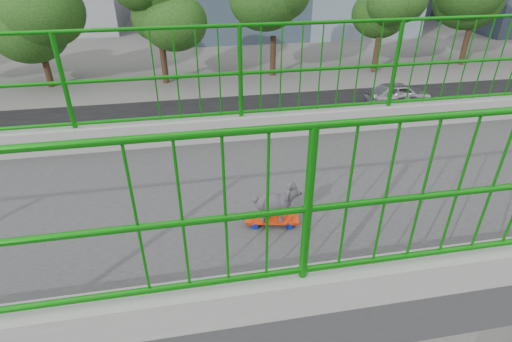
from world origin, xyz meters
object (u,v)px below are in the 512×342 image
object	(u,v)px
car_2	(377,144)
car_3	(450,111)
skateboard	(272,220)
car_0	(440,230)
car_5	(143,268)
car_4	(399,93)
poodle	(275,201)

from	to	relation	value
car_2	car_3	xyz separation A→B (m)	(-3.20, 5.87, -0.03)
skateboard	car_2	xyz separation A→B (m)	(-12.86, 8.03, -6.31)
skateboard	car_2	distance (m)	16.42
skateboard	car_0	world-z (taller)	skateboard
skateboard	car_5	world-z (taller)	skateboard
car_0	car_3	world-z (taller)	car_0
skateboard	car_4	distance (m)	23.80
car_3	car_4	xyz separation A→B (m)	(-3.20, -1.44, -0.01)
car_0	car_2	xyz separation A→B (m)	(-6.40, 0.73, -0.01)
poodle	car_2	size ratio (longest dim) A/B	0.08
car_3	car_5	world-z (taller)	car_3
car_4	car_5	distance (m)	19.62
car_2	car_4	xyz separation A→B (m)	(-6.40, 4.43, -0.04)
car_3	car_5	distance (m)	18.92
car_2	car_0	bearing A→B (deg)	173.49
poodle	car_2	distance (m)	16.49
poodle	car_5	world-z (taller)	poodle
skateboard	poodle	bearing A→B (deg)	90.00
car_5	car_4	bearing A→B (deg)	130.72
car_3	car_5	size ratio (longest dim) A/B	1.16
poodle	car_3	distance (m)	22.21
car_3	skateboard	bearing A→B (deg)	139.13
car_0	car_4	distance (m)	13.80
skateboard	poodle	distance (m)	0.21
skateboard	car_3	distance (m)	22.16
car_0	car_5	xyz separation A→B (m)	(0.00, -9.71, -0.06)
skateboard	poodle	size ratio (longest dim) A/B	1.17
skateboard	car_4	bearing A→B (deg)	157.83
poodle	car_3	xyz separation A→B (m)	(-16.06, 13.87, -6.55)
car_2	car_5	distance (m)	12.25
car_2	car_3	distance (m)	6.68
car_0	car_5	bearing A→B (deg)	-90.00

